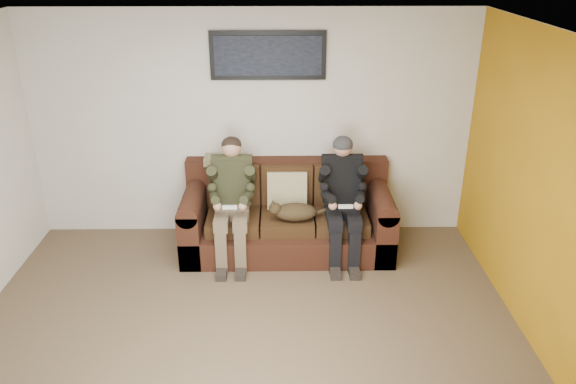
{
  "coord_description": "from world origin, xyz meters",
  "views": [
    {
      "loc": [
        0.32,
        -3.87,
        3.21
      ],
      "look_at": [
        0.39,
        1.2,
        0.95
      ],
      "focal_mm": 35.0,
      "sensor_mm": 36.0,
      "label": 1
    }
  ],
  "objects_px": {
    "person_right": "(343,192)",
    "framed_poster": "(268,56)",
    "sofa": "(287,217)",
    "cat": "(294,212)",
    "person_left": "(232,193)"
  },
  "relations": [
    {
      "from": "person_left",
      "to": "cat",
      "type": "distance_m",
      "value": 0.69
    },
    {
      "from": "sofa",
      "to": "person_right",
      "type": "relative_size",
      "value": 1.74
    },
    {
      "from": "framed_poster",
      "to": "person_left",
      "type": "bearing_deg",
      "value": -124.43
    },
    {
      "from": "person_right",
      "to": "cat",
      "type": "distance_m",
      "value": 0.57
    },
    {
      "from": "sofa",
      "to": "framed_poster",
      "type": "distance_m",
      "value": 1.8
    },
    {
      "from": "person_right",
      "to": "framed_poster",
      "type": "distance_m",
      "value": 1.67
    },
    {
      "from": "sofa",
      "to": "cat",
      "type": "bearing_deg",
      "value": -76.96
    },
    {
      "from": "cat",
      "to": "framed_poster",
      "type": "bearing_deg",
      "value": 111.73
    },
    {
      "from": "cat",
      "to": "sofa",
      "type": "bearing_deg",
      "value": 103.04
    },
    {
      "from": "person_left",
      "to": "person_right",
      "type": "xyz_separation_m",
      "value": [
        1.19,
        0.0,
        0.0
      ]
    },
    {
      "from": "sofa",
      "to": "person_left",
      "type": "bearing_deg",
      "value": -161.97
    },
    {
      "from": "person_right",
      "to": "cat",
      "type": "bearing_deg",
      "value": -170.48
    },
    {
      "from": "cat",
      "to": "framed_poster",
      "type": "xyz_separation_m",
      "value": [
        -0.27,
        0.67,
        1.54
      ]
    },
    {
      "from": "person_left",
      "to": "framed_poster",
      "type": "distance_m",
      "value": 1.52
    },
    {
      "from": "sofa",
      "to": "framed_poster",
      "type": "height_order",
      "value": "framed_poster"
    }
  ]
}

